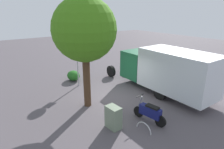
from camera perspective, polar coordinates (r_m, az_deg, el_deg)
The scene contains 8 objects.
ground_plane at distance 12.00m, azimuth -0.01°, elevation -6.63°, with size 60.00×60.00×0.00m, color #514A50.
box_truck_near at distance 12.52m, azimuth 15.43°, elevation 1.62°, with size 8.22×2.26×2.88m.
motorcycle at distance 9.46m, azimuth 11.21°, elevation -10.91°, with size 1.80×0.61×1.20m.
stop_sign at distance 13.30m, azimuth -10.39°, elevation 4.97°, with size 0.71×0.33×3.07m.
street_tree at distance 9.89m, azimuth -8.17°, elevation 12.91°, with size 3.27×3.27×5.84m.
utility_cabinet at distance 8.86m, azimuth 0.40°, elevation -12.64°, with size 0.71×0.47×1.06m, color slate.
bike_rack_hoop at distance 9.05m, azimuth 9.40°, elevation -16.15°, with size 0.85×0.85×0.05m, color #B7B7BC.
shrub_near_sign at distance 14.88m, azimuth -11.38°, elevation -0.32°, with size 1.11×0.91×0.76m, color #23621F.
Camera 1 is at (-8.74, 6.42, 5.14)m, focal length 30.74 mm.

